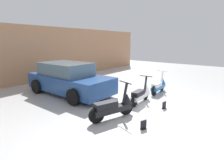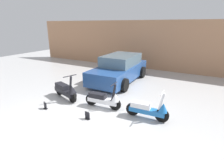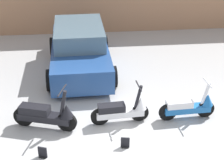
# 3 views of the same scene
# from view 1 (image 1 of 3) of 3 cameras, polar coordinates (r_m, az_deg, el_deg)

# --- Properties ---
(ground_plane) EXTENTS (28.00, 28.00, 0.00)m
(ground_plane) POSITION_cam_1_polar(r_m,az_deg,el_deg) (6.36, 16.97, -9.97)
(ground_plane) COLOR #B2B2B2
(wall_back) EXTENTS (19.60, 0.12, 3.29)m
(wall_back) POSITION_cam_1_polar(r_m,az_deg,el_deg) (11.41, -22.39, 7.85)
(wall_back) COLOR tan
(wall_back) RESTS_ON ground_plane
(scooter_front_left) EXTENTS (1.56, 0.77, 1.12)m
(scooter_front_left) POSITION_cam_1_polar(r_m,az_deg,el_deg) (5.50, 0.70, -8.54)
(scooter_front_left) COLOR black
(scooter_front_left) RESTS_ON ground_plane
(scooter_front_right) EXTENTS (1.46, 0.52, 1.02)m
(scooter_front_right) POSITION_cam_1_polar(r_m,az_deg,el_deg) (7.00, 9.53, -4.40)
(scooter_front_right) COLOR black
(scooter_front_right) RESTS_ON ground_plane
(scooter_front_center) EXTENTS (1.45, 0.52, 1.01)m
(scooter_front_center) POSITION_cam_1_polar(r_m,az_deg,el_deg) (8.49, 15.07, -1.71)
(scooter_front_center) COLOR black
(scooter_front_center) RESTS_ON ground_plane
(car_rear_left) EXTENTS (2.10, 4.24, 1.43)m
(car_rear_left) POSITION_cam_1_polar(r_m,az_deg,el_deg) (8.29, -13.88, 0.32)
(car_rear_left) COLOR navy
(car_rear_left) RESTS_ON ground_plane
(placard_near_left_scooter) EXTENTS (0.20, 0.17, 0.26)m
(placard_near_left_scooter) POSITION_cam_1_polar(r_m,az_deg,el_deg) (5.04, 10.23, -14.29)
(placard_near_left_scooter) COLOR black
(placard_near_left_scooter) RESTS_ON ground_plane
(placard_near_right_scooter) EXTENTS (0.20, 0.15, 0.26)m
(placard_near_right_scooter) POSITION_cam_1_polar(r_m,az_deg,el_deg) (6.63, 16.66, -7.98)
(placard_near_right_scooter) COLOR black
(placard_near_right_scooter) RESTS_ON ground_plane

